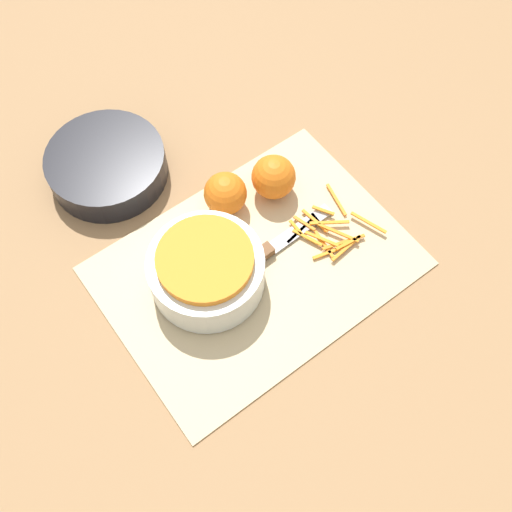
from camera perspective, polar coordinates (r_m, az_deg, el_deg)
name	(u,v)px	position (r m, az deg, el deg)	size (l,w,h in m)	color
ground_plane	(256,267)	(0.95, 0.00, -1.01)	(4.00, 4.00, 0.00)	#9E754C
cutting_board	(256,266)	(0.95, 0.00, -0.93)	(0.47, 0.34, 0.01)	#CCB284
bowl_speckled	(206,270)	(0.90, -4.74, -1.31)	(0.18, 0.18, 0.08)	silver
bowl_dark	(107,165)	(1.06, -14.00, 8.38)	(0.20, 0.20, 0.05)	black
knife	(261,255)	(0.95, 0.50, 0.12)	(0.21, 0.03, 0.02)	brown
orange_left	(225,193)	(0.98, -2.94, 5.97)	(0.07, 0.07, 0.07)	orange
orange_right	(274,177)	(0.99, 1.69, 7.54)	(0.07, 0.07, 0.07)	orange
peel_pile	(329,231)	(0.98, 6.94, 2.39)	(0.14, 0.13, 0.01)	orange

